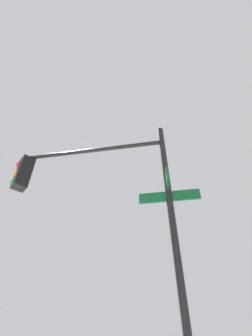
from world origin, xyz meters
TOP-DOWN VIEW (x-y plane):
  - traffic_signal_near at (-5.66, -6.30)m, footprint 3.09×2.55m

SIDE VIEW (x-z plane):
  - traffic_signal_near at x=-5.66m, z-range 1.14..6.64m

